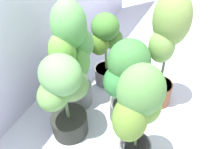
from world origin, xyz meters
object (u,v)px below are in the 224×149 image
(potted_plant_back_center, at_px, (73,52))
(potted_plant_center, at_px, (129,79))
(potted_plant_front_right, at_px, (167,42))
(potted_plant_back_right, at_px, (106,45))
(potted_plant_back_left, at_px, (64,94))
(potted_plant_front_left, at_px, (138,113))

(potted_plant_back_center, bearing_deg, potted_plant_center, -86.93)
(potted_plant_front_right, bearing_deg, potted_plant_center, 148.31)
(potted_plant_front_right, relative_size, potted_plant_back_right, 1.44)
(potted_plant_center, xyz_separation_m, potted_plant_back_right, (0.30, 0.33, -0.02))
(potted_plant_center, height_order, potted_plant_back_center, potted_plant_back_center)
(potted_plant_back_left, xyz_separation_m, potted_plant_back_right, (0.60, 0.00, -0.01))
(potted_plant_front_right, bearing_deg, potted_plant_front_left, -177.33)
(potted_plant_front_left, height_order, potted_plant_back_right, potted_plant_front_left)
(potted_plant_center, bearing_deg, potted_plant_back_left, 132.77)
(potted_plant_front_left, height_order, potted_plant_center, potted_plant_front_left)
(potted_plant_back_left, relative_size, potted_plant_back_center, 0.77)
(potted_plant_center, height_order, potted_plant_back_right, potted_plant_center)
(potted_plant_back_left, distance_m, potted_plant_back_center, 0.32)
(potted_plant_center, xyz_separation_m, potted_plant_back_center, (-0.02, 0.42, 0.11))
(potted_plant_front_left, distance_m, potted_plant_back_center, 0.68)
(potted_plant_front_right, distance_m, potted_plant_back_right, 0.54)
(potted_plant_front_right, xyz_separation_m, potted_plant_back_right, (0.04, 0.49, -0.21))
(potted_plant_front_right, xyz_separation_m, potted_plant_back_center, (-0.28, 0.58, -0.08))
(potted_plant_front_right, xyz_separation_m, potted_plant_back_left, (-0.56, 0.49, -0.20))
(potted_plant_back_left, bearing_deg, potted_plant_back_right, 0.38)
(potted_plant_back_left, height_order, potted_plant_center, potted_plant_center)
(potted_plant_front_left, distance_m, potted_plant_back_right, 0.82)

